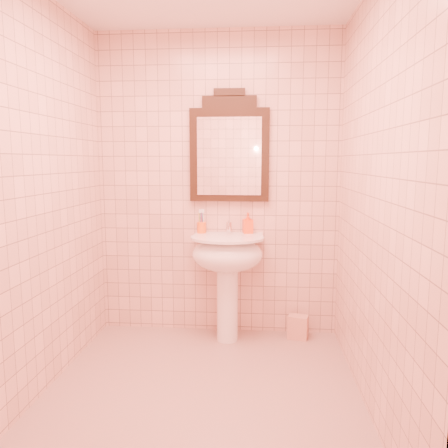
# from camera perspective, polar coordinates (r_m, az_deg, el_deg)

# --- Properties ---
(floor) EXTENTS (2.20, 2.20, 0.00)m
(floor) POSITION_cam_1_polar(r_m,az_deg,el_deg) (2.93, -3.05, -21.53)
(floor) COLOR tan
(floor) RESTS_ON ground
(back_wall) EXTENTS (2.00, 0.02, 2.50)m
(back_wall) POSITION_cam_1_polar(r_m,az_deg,el_deg) (3.64, -0.84, 5.00)
(back_wall) COLOR beige
(back_wall) RESTS_ON floor
(pedestal_sink) EXTENTS (0.58, 0.58, 0.86)m
(pedestal_sink) POSITION_cam_1_polar(r_m,az_deg,el_deg) (3.49, 0.44, -4.90)
(pedestal_sink) COLOR white
(pedestal_sink) RESTS_ON floor
(faucet) EXTENTS (0.04, 0.16, 0.11)m
(faucet) POSITION_cam_1_polar(r_m,az_deg,el_deg) (3.58, 0.61, -0.37)
(faucet) COLOR white
(faucet) RESTS_ON pedestal_sink
(mirror) EXTENTS (0.65, 0.06, 0.90)m
(mirror) POSITION_cam_1_polar(r_m,az_deg,el_deg) (3.60, 0.70, 9.63)
(mirror) COLOR black
(mirror) RESTS_ON back_wall
(toothbrush_cup) EXTENTS (0.07, 0.07, 0.17)m
(toothbrush_cup) POSITION_cam_1_polar(r_m,az_deg,el_deg) (3.61, -2.95, -0.41)
(toothbrush_cup) COLOR #FF6315
(toothbrush_cup) RESTS_ON pedestal_sink
(soap_dispenser) EXTENTS (0.09, 0.09, 0.17)m
(soap_dispenser) POSITION_cam_1_polar(r_m,az_deg,el_deg) (3.60, 3.13, 0.12)
(soap_dispenser) COLOR #FC4A15
(soap_dispenser) RESTS_ON pedestal_sink
(towel) EXTENTS (0.18, 0.14, 0.19)m
(towel) POSITION_cam_1_polar(r_m,az_deg,el_deg) (3.75, 9.62, -13.13)
(towel) COLOR #EDAA8B
(towel) RESTS_ON floor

